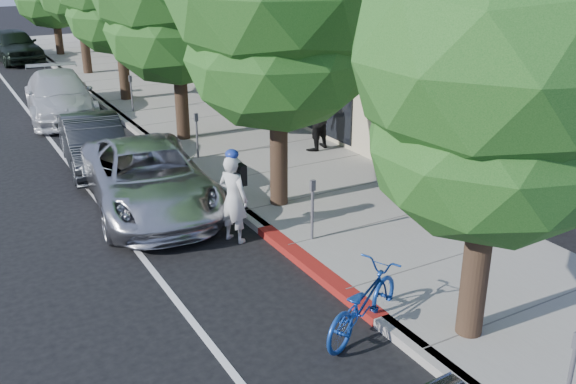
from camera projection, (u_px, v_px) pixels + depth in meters
ground at (345, 297)px, 11.10m from camera, size 120.00×120.00×0.00m
sidewalk at (255, 151)px, 18.61m from camera, size 4.60×56.00×0.15m
curb at (180, 163)px, 17.54m from camera, size 0.30×56.00×0.15m
curb_red_segment at (315, 269)px, 11.88m from camera, size 0.32×4.00×0.15m
street_tree_0 at (500, 65)px, 8.35m from camera, size 4.07×4.07×6.83m
cyclist at (233, 199)px, 12.87m from camera, size 0.69×0.80×1.84m
bicycle at (362, 303)px, 9.91m from camera, size 2.14×1.48×1.06m
silver_suv at (148, 178)px, 14.51m from camera, size 3.08×5.65×1.50m
dark_sedan at (94, 143)px, 17.20m from camera, size 1.87×4.32×1.38m
white_pickup at (60, 96)px, 22.17m from camera, size 2.69×5.47×1.53m
dark_suv_far at (14, 45)px, 32.49m from camera, size 2.50×5.06×1.66m
pedestrian at (314, 117)px, 18.12m from camera, size 1.12×1.01×1.91m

